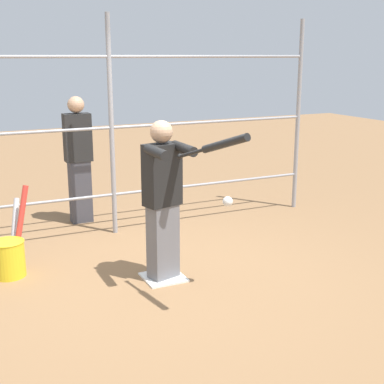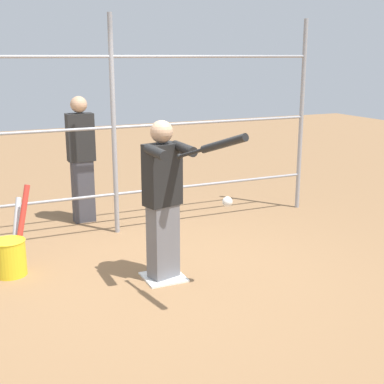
# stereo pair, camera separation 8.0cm
# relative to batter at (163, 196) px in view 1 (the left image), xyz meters

# --- Properties ---
(ground_plane) EXTENTS (24.00, 24.00, 0.00)m
(ground_plane) POSITION_rel_batter_xyz_m (0.00, -0.02, -0.86)
(ground_plane) COLOR olive
(home_plate) EXTENTS (0.40, 0.40, 0.02)m
(home_plate) POSITION_rel_batter_xyz_m (0.00, -0.02, -0.85)
(home_plate) COLOR white
(home_plate) RESTS_ON ground
(fence_backstop) EXTENTS (5.58, 0.06, 2.67)m
(fence_backstop) POSITION_rel_batter_xyz_m (0.00, -1.62, 0.47)
(fence_backstop) COLOR #939399
(fence_backstop) RESTS_ON ground
(batter) EXTENTS (0.40, 0.61, 1.60)m
(batter) POSITION_rel_batter_xyz_m (0.00, 0.00, 0.00)
(batter) COLOR slate
(batter) RESTS_ON ground
(baseball_bat_swinging) EXTENTS (0.25, 0.85, 0.32)m
(baseball_bat_swinging) POSITION_rel_batter_xyz_m (-0.12, 0.91, 0.62)
(baseball_bat_swinging) COLOR black
(softball_in_flight) EXTENTS (0.10, 0.10, 0.10)m
(softball_in_flight) POSITION_rel_batter_xyz_m (-0.45, 0.47, 0.01)
(softball_in_flight) COLOR white
(bat_bucket) EXTENTS (0.52, 0.68, 0.87)m
(bat_bucket) POSITION_rel_batter_xyz_m (1.39, -0.78, -0.63)
(bat_bucket) COLOR yellow
(bat_bucket) RESTS_ON ground
(bystander_behind_fence) EXTENTS (0.35, 0.22, 1.68)m
(bystander_behind_fence) POSITION_rel_batter_xyz_m (0.27, -2.25, 0.01)
(bystander_behind_fence) COLOR #3F3F47
(bystander_behind_fence) RESTS_ON ground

